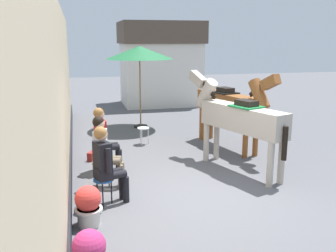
# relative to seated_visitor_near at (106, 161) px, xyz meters

# --- Properties ---
(ground_plane) EXTENTS (40.00, 40.00, 0.00)m
(ground_plane) POSITION_rel_seated_visitor_near_xyz_m (1.76, 3.00, -0.78)
(ground_plane) COLOR #56565B
(pub_facade_wall) EXTENTS (0.34, 14.00, 3.40)m
(pub_facade_wall) POSITION_rel_seated_visitor_near_xyz_m (-0.79, 1.50, 0.76)
(pub_facade_wall) COLOR #CCB793
(pub_facade_wall) RESTS_ON ground_plane
(distant_cottage) EXTENTS (3.40, 2.60, 3.50)m
(distant_cottage) POSITION_rel_seated_visitor_near_xyz_m (3.16, 10.02, 1.02)
(distant_cottage) COLOR silver
(distant_cottage) RESTS_ON ground_plane
(seated_visitor_near) EXTENTS (0.61, 0.49, 1.39)m
(seated_visitor_near) POSITION_rel_seated_visitor_near_xyz_m (0.00, 0.00, 0.00)
(seated_visitor_near) COLOR #194C99
(seated_visitor_near) RESTS_ON ground_plane
(seated_visitor_middle) EXTENTS (0.61, 0.48, 1.39)m
(seated_visitor_middle) POSITION_rel_seated_visitor_near_xyz_m (0.02, 0.84, 0.00)
(seated_visitor_middle) COLOR gold
(seated_visitor_middle) RESTS_ON ground_plane
(seated_visitor_far) EXTENTS (0.61, 0.49, 1.39)m
(seated_visitor_far) POSITION_rel_seated_visitor_near_xyz_m (0.09, 1.77, 0.00)
(seated_visitor_far) COLOR gold
(seated_visitor_far) RESTS_ON ground_plane
(saddled_horse_near) EXTENTS (1.27, 2.87, 2.06)m
(saddled_horse_near) POSITION_rel_seated_visitor_near_xyz_m (2.88, 1.16, 0.38)
(saddled_horse_near) COLOR #B2A899
(saddled_horse_near) RESTS_ON ground_plane
(saddled_horse_far) EXTENTS (1.00, 2.94, 2.06)m
(saddled_horse_far) POSITION_rel_seated_visitor_near_xyz_m (3.38, 2.78, 0.38)
(saddled_horse_far) COLOR brown
(saddled_horse_far) RESTS_ON ground_plane
(flower_planter_inner_near) EXTENTS (0.43, 0.43, 0.64)m
(flower_planter_inner_near) POSITION_rel_seated_visitor_near_xyz_m (-0.34, -0.70, -0.44)
(flower_planter_inner_near) COLOR beige
(flower_planter_inner_near) RESTS_ON ground_plane
(cafe_parasol) EXTENTS (2.10, 2.10, 2.58)m
(cafe_parasol) POSITION_rel_seated_visitor_near_xyz_m (1.55, 5.73, 1.59)
(cafe_parasol) COLOR black
(cafe_parasol) RESTS_ON ground_plane
(spare_stool_white) EXTENTS (0.32, 0.32, 0.46)m
(spare_stool_white) POSITION_rel_seated_visitor_near_xyz_m (1.28, 3.68, -0.38)
(spare_stool_white) COLOR white
(spare_stool_white) RESTS_ON ground_plane
(satchel_bag) EXTENTS (0.24, 0.30, 0.20)m
(satchel_bag) POSITION_rel_seated_visitor_near_xyz_m (-0.15, 2.59, -0.68)
(satchel_bag) COLOR maroon
(satchel_bag) RESTS_ON ground_plane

